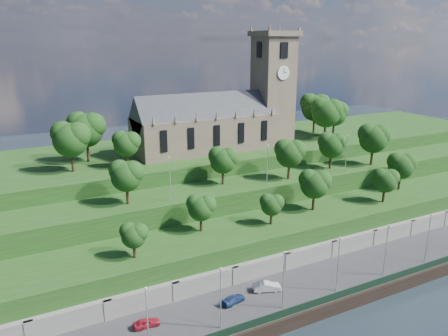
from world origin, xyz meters
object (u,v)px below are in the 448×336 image
car_middle (267,287)px  car_right (233,299)px  church (224,116)px  car_left (147,323)px

car_middle → car_right: 6.18m
church → car_right: church is taller
car_right → church: bearing=-39.5°
car_middle → car_right: car_middle is taller
car_right → car_middle: bearing=-99.9°
church → car_right: size_ratio=9.83×
car_left → car_right: 13.09m
church → car_left: church is taller
car_left → car_right: (13.08, -0.46, -0.05)m
church → car_middle: 45.16m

